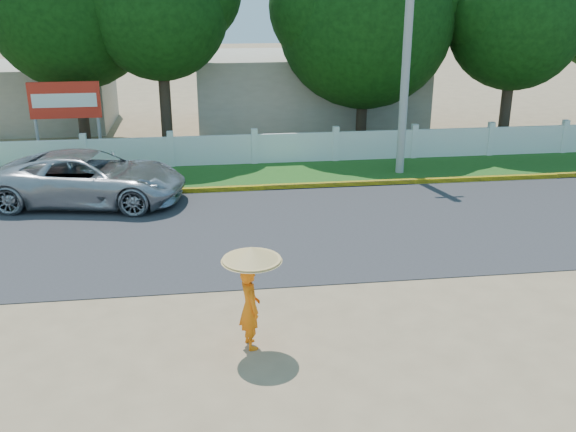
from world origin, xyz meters
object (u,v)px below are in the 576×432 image
Objects in this scene: vehicle at (90,178)px; billboard at (65,105)px; monk_with_parasol at (251,283)px; utility_pole at (406,68)px.

billboard reaches higher than vehicle.
monk_with_parasol is at bearing -67.59° from billboard.
utility_pole is 2.45× the size of billboard.
utility_pole reaches higher than vehicle.
vehicle is 1.91× the size of billboard.
billboard is at bearing 112.41° from monk_with_parasol.
billboard is at bearing 26.68° from vehicle.
billboard is (-11.60, 2.94, -1.47)m from utility_pole.
monk_with_parasol is (4.13, -8.70, 0.50)m from vehicle.
monk_with_parasol reaches higher than vehicle.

